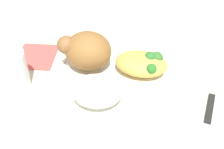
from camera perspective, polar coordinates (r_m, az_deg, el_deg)
ground_plane at (r=0.59m, az=-0.00°, el=-2.14°), size 2.00×2.00×0.00m
plate at (r=0.58m, az=-0.00°, el=-1.42°), size 0.26×0.26×0.02m
roasted_chicken at (r=0.59m, az=-5.16°, el=4.87°), size 0.11×0.09×0.08m
rice_pile at (r=0.52m, az=-3.07°, el=-3.27°), size 0.10×0.09×0.04m
mac_cheese_with_broccoli at (r=0.59m, az=6.19°, el=2.31°), size 0.11×0.08×0.05m
fork at (r=0.56m, az=15.35°, el=-6.76°), size 0.03×0.14×0.01m
knife at (r=0.54m, az=18.66°, el=-9.18°), size 0.04×0.19×0.01m
water_glass at (r=0.60m, az=-19.45°, el=0.77°), size 0.06×0.06×0.08m
napkin at (r=0.69m, az=-14.97°, el=3.62°), size 0.11×0.11×0.00m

